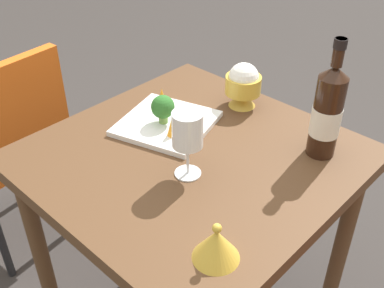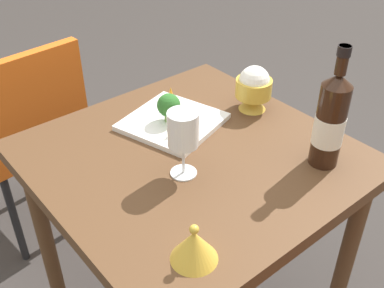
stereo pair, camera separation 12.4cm
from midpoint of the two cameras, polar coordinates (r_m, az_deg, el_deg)
name	(u,v)px [view 2 (the right image)]	position (r m, az deg, el deg)	size (l,w,h in m)	color
dining_table	(192,182)	(1.32, 2.70, -4.80)	(0.79, 0.79, 0.75)	brown
chair_near_window	(30,128)	(1.84, -17.38, 1.86)	(0.43, 0.43, 0.85)	orange
wine_bottle	(330,121)	(1.22, 19.38, 2.63)	(0.08, 0.08, 0.32)	black
wine_glass	(183,131)	(1.11, 2.09, 1.50)	(0.08, 0.08, 0.18)	white
rice_bowl	(254,87)	(1.43, 10.03, 6.75)	(0.11, 0.11, 0.14)	gold
rice_bowl_lid	(194,245)	(0.95, 4.06, -12.43)	(0.10, 0.10, 0.09)	gold
serving_plate	(173,122)	(1.37, 0.20, 2.64)	(0.31, 0.31, 0.02)	white
broccoli_floret	(169,106)	(1.33, -0.21, 4.60)	(0.07, 0.07, 0.09)	#729E4C
carrot_garnish_left	(175,125)	(1.28, 0.69, 2.24)	(0.03, 0.03, 0.06)	orange
carrot_garnish_right	(171,97)	(1.41, -0.08, 5.73)	(0.03, 0.03, 0.06)	orange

